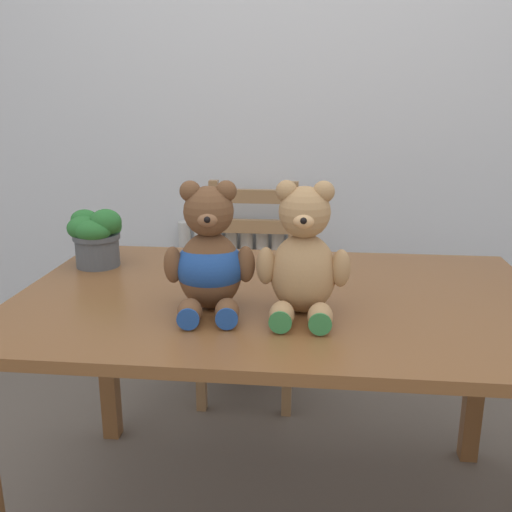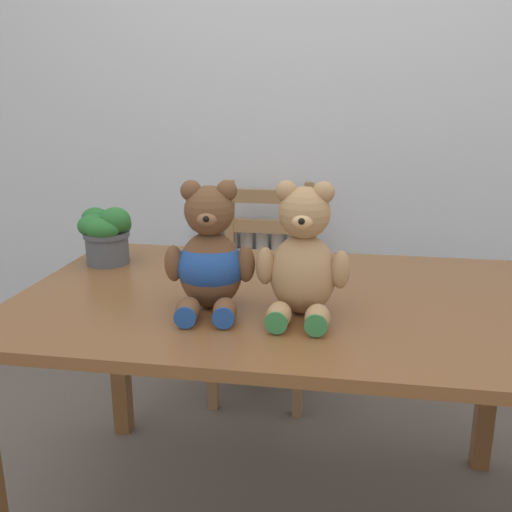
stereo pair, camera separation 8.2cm
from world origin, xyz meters
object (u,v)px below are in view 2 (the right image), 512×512
teddy_bear_left (210,259)px  potted_plant (106,232)px  wooden_chair_behind (264,290)px  teddy_bear_right (303,259)px

teddy_bear_left → potted_plant: teddy_bear_left is taller
wooden_chair_behind → potted_plant: size_ratio=4.90×
wooden_chair_behind → potted_plant: bearing=58.3°
teddy_bear_right → potted_plant: size_ratio=1.78×
wooden_chair_behind → teddy_bear_left: bearing=91.0°
teddy_bear_left → potted_plant: (-0.43, 0.34, -0.03)m
teddy_bear_left → teddy_bear_right: bearing=171.4°
wooden_chair_behind → teddy_bear_right: (0.25, -1.01, 0.44)m
teddy_bear_right → teddy_bear_left: bearing=-0.5°
potted_plant → teddy_bear_left: bearing=-38.2°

